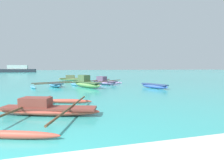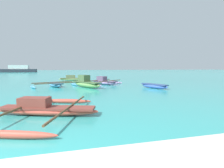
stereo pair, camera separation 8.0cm
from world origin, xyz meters
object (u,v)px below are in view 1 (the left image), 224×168
at_px(moored_boat_1, 47,109).
at_px(moored_boat_5, 86,83).
at_px(moored_boat_4, 154,86).
at_px(moored_boat_2, 104,82).
at_px(moored_boat_3, 55,85).
at_px(moored_boat_0, 74,78).
at_px(distant_ferry, 18,69).

distance_m(moored_boat_1, moored_boat_5, 8.72).
height_order(moored_boat_1, moored_boat_5, moored_boat_5).
distance_m(moored_boat_1, moored_boat_4, 9.90).
height_order(moored_boat_2, moored_boat_3, moored_boat_2).
bearing_deg(moored_boat_0, distant_ferry, 119.90).
xyz_separation_m(moored_boat_3, moored_boat_5, (2.62, -1.11, 0.18)).
height_order(moored_boat_1, moored_boat_2, moored_boat_2).
xyz_separation_m(moored_boat_2, moored_boat_4, (3.30, -4.10, -0.07)).
bearing_deg(moored_boat_5, moored_boat_2, 107.97).
distance_m(moored_boat_2, distant_ferry, 54.64).
bearing_deg(moored_boat_5, moored_boat_4, 40.92).
xyz_separation_m(moored_boat_3, distant_ferry, (-15.35, 51.78, 0.83)).
distance_m(moored_boat_4, distant_ferry, 59.68).
xyz_separation_m(moored_boat_4, moored_boat_5, (-5.28, 2.08, 0.16)).
height_order(moored_boat_0, distant_ferry, distant_ferry).
distance_m(moored_boat_1, distant_ferry, 63.25).
height_order(moored_boat_3, moored_boat_5, moored_boat_5).
bearing_deg(moored_boat_4, moored_boat_2, -164.19).
bearing_deg(moored_boat_4, moored_boat_5, -134.53).
distance_m(moored_boat_2, moored_boat_4, 5.26).
xyz_separation_m(moored_boat_1, distant_ferry, (-15.62, 61.28, 0.81)).
bearing_deg(moored_boat_0, moored_boat_4, -51.82).
xyz_separation_m(moored_boat_1, moored_boat_2, (4.32, 10.42, 0.06)).
relative_size(moored_boat_0, moored_boat_3, 0.97).
xyz_separation_m(moored_boat_2, distant_ferry, (-19.94, 50.87, 0.75)).
distance_m(moored_boat_1, moored_boat_2, 11.28).
bearing_deg(moored_boat_3, moored_boat_0, 144.20).
bearing_deg(moored_boat_5, moored_boat_0, 157.31).
bearing_deg(moored_boat_3, moored_boat_4, 46.53).
bearing_deg(distant_ferry, moored_boat_5, -71.24).
distance_m(moored_boat_2, moored_boat_5, 2.83).
xyz_separation_m(moored_boat_2, moored_boat_5, (-1.98, -2.02, 0.10)).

